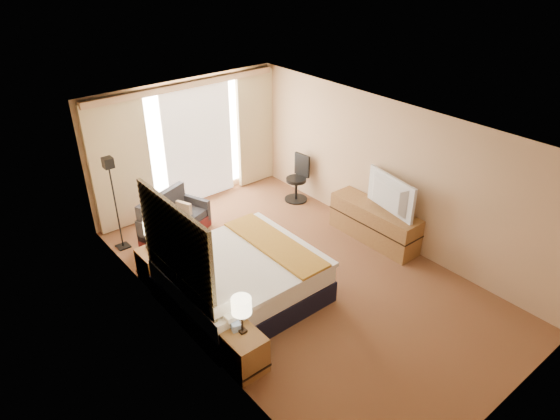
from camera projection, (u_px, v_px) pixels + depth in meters
floor at (299, 276)px, 8.34m from camera, size 4.20×7.00×0.02m
ceiling at (303, 129)px, 7.07m from camera, size 4.20×7.00×0.02m
wall_back at (186, 144)px, 10.07m from camera, size 4.20×0.02×2.60m
wall_front at (516, 331)px, 5.35m from camera, size 4.20×0.02×2.60m
wall_left at (181, 258)px, 6.55m from camera, size 0.02×7.00×2.60m
wall_right at (389, 172)px, 8.87m from camera, size 0.02×7.00×2.60m
headboard at (176, 251)px, 6.71m from camera, size 0.06×1.85×1.50m
nightstand_left at (245, 352)px, 6.47m from camera, size 0.45×0.52×0.55m
nightstand_right at (155, 265)px, 8.15m from camera, size 0.45×0.52×0.55m
media_dresser at (374, 223)px, 9.19m from camera, size 0.50×1.80×0.70m
window at (198, 140)px, 10.18m from camera, size 2.30×0.02×2.30m
curtains at (188, 140)px, 9.94m from camera, size 4.12×0.19×2.56m
bed at (242, 278)px, 7.66m from camera, size 2.17×1.99×1.05m
loveseat at (174, 223)px, 9.36m from camera, size 1.47×1.12×0.81m
floor_lamp at (112, 186)px, 8.52m from camera, size 0.22×0.22×1.77m
desk_chair at (298, 180)px, 10.54m from camera, size 0.49×0.49×1.00m
lamp_left at (241, 306)px, 6.20m from camera, size 0.26×0.26×0.55m
lamp_right at (151, 228)px, 7.87m from camera, size 0.25×0.25×0.52m
tissue_box at (236, 327)px, 6.42m from camera, size 0.14×0.14×0.11m
telephone at (152, 246)px, 8.09m from camera, size 0.16×0.13×0.06m
television at (386, 195)px, 8.67m from camera, size 0.36×1.17×0.67m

